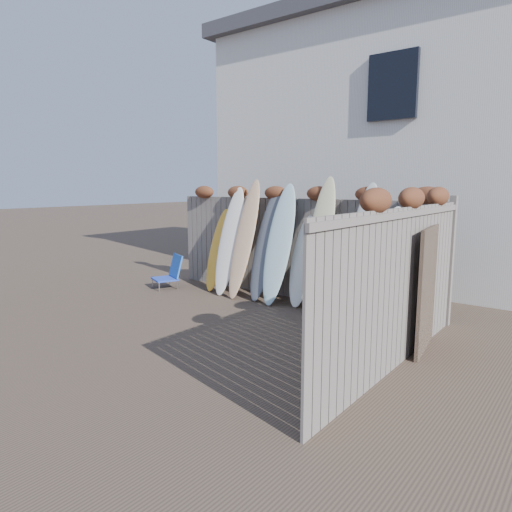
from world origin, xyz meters
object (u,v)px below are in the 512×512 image
Objects in this scene: wooden_crate at (380,320)px; lattice_panel at (427,289)px; surfboard_0 at (218,250)px; beach_chair at (170,272)px.

lattice_panel reaches higher than wooden_crate.
surfboard_0 reaches higher than lattice_panel.
wooden_crate is (5.14, -0.63, 0.03)m from beach_chair.
lattice_panel is 4.82m from surfboard_0.
beach_chair is at bearing 173.04° from wooden_crate.
surfboard_0 is at bearing 164.83° from wooden_crate.
lattice_panel is at bearing -8.49° from surfboard_0.
beach_chair is 0.44× the size of lattice_panel.
surfboard_0 reaches higher than wooden_crate.
beach_chair is 5.18m from wooden_crate.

